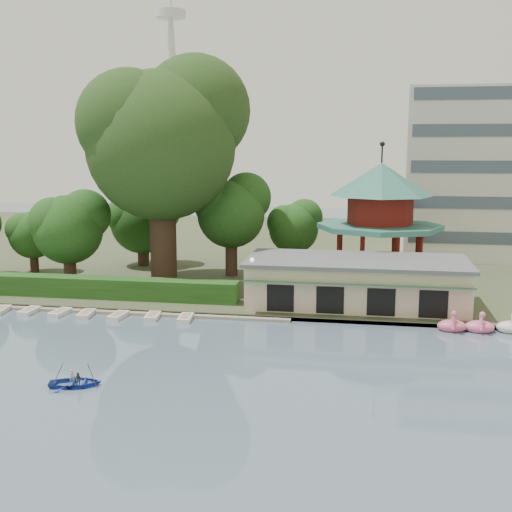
% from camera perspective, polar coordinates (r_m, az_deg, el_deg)
% --- Properties ---
extents(ground_plane, '(220.00, 220.00, 0.00)m').
position_cam_1_polar(ground_plane, '(36.47, -8.11, -12.52)').
color(ground_plane, slate).
rests_on(ground_plane, ground).
extents(shore, '(220.00, 70.00, 0.40)m').
position_cam_1_polar(shore, '(85.79, 2.53, 0.72)').
color(shore, '#424930').
rests_on(shore, ground).
extents(embankment, '(220.00, 0.60, 0.30)m').
position_cam_1_polar(embankment, '(52.29, -2.30, -5.31)').
color(embankment, gray).
rests_on(embankment, ground).
extents(dock, '(34.00, 1.60, 0.24)m').
position_cam_1_polar(dock, '(55.89, -14.49, -4.66)').
color(dock, gray).
rests_on(dock, ground).
extents(boathouse, '(18.60, 9.39, 3.90)m').
position_cam_1_polar(boathouse, '(55.22, 8.92, -2.23)').
color(boathouse, beige).
rests_on(boathouse, shore).
extents(pavilion, '(12.40, 12.40, 13.50)m').
position_cam_1_polar(pavilion, '(64.37, 10.98, 4.03)').
color(pavilion, beige).
rests_on(pavilion, shore).
extents(broadcast_tower, '(8.00, 8.00, 96.00)m').
position_cam_1_polar(broadcast_tower, '(181.03, -7.50, 16.18)').
color(broadcast_tower, silver).
rests_on(broadcast_tower, ground).
extents(hedge, '(30.00, 2.00, 1.80)m').
position_cam_1_polar(hedge, '(59.77, -15.87, -2.62)').
color(hedge, '#224E19').
rests_on(hedge, shore).
extents(lamp_post, '(0.36, 0.36, 4.28)m').
position_cam_1_polar(lamp_post, '(52.89, -0.35, -1.57)').
color(lamp_post, black).
rests_on(lamp_post, shore).
extents(big_tree, '(15.86, 14.78, 22.18)m').
position_cam_1_polar(big_tree, '(63.33, -8.23, 10.69)').
color(big_tree, '#3A281C').
rests_on(big_tree, shore).
extents(small_trees, '(39.23, 17.11, 10.65)m').
position_cam_1_polar(small_trees, '(68.33, -11.14, 3.06)').
color(small_trees, '#3A281C').
rests_on(small_trees, shore).
extents(moored_rowboats, '(24.98, 2.70, 0.36)m').
position_cam_1_polar(moored_rowboats, '(56.07, -18.24, -4.73)').
color(moored_rowboats, silver).
rests_on(moored_rowboats, ground).
extents(rowboat_with_passengers, '(4.83, 3.98, 2.01)m').
position_cam_1_polar(rowboat_with_passengers, '(39.27, -15.78, -10.46)').
color(rowboat_with_passengers, '#2444A6').
rests_on(rowboat_with_passengers, ground).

